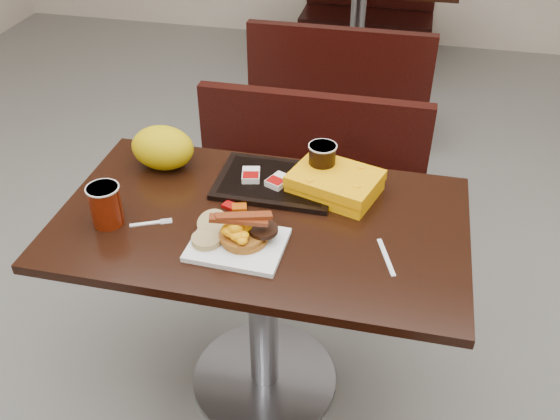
% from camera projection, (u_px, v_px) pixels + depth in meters
% --- Properties ---
extents(floor, '(6.00, 7.00, 0.01)m').
position_uv_depth(floor, '(265.00, 381.00, 2.23)').
color(floor, gray).
rests_on(floor, ground).
extents(table_near, '(1.20, 0.70, 0.75)m').
position_uv_depth(table_near, '(263.00, 308.00, 2.01)').
color(table_near, black).
rests_on(table_near, floor).
extents(bench_near_n, '(1.00, 0.46, 0.72)m').
position_uv_depth(bench_near_n, '(303.00, 194.00, 2.57)').
color(bench_near_n, black).
rests_on(bench_near_n, floor).
extents(table_far, '(1.20, 0.70, 0.75)m').
position_uv_depth(table_far, '(357.00, 33.00, 4.05)').
color(table_far, black).
rests_on(table_far, floor).
extents(bench_far_s, '(1.00, 0.46, 0.72)m').
position_uv_depth(bench_far_s, '(342.00, 78.00, 3.51)').
color(bench_far_s, black).
rests_on(bench_far_s, floor).
extents(bench_far_n, '(1.00, 0.46, 0.72)m').
position_uv_depth(bench_far_n, '(368.00, 3.00, 4.61)').
color(bench_far_n, black).
rests_on(bench_far_n, floor).
extents(platter, '(0.27, 0.21, 0.02)m').
position_uv_depth(platter, '(238.00, 245.00, 1.68)').
color(platter, white).
rests_on(platter, table_near).
extents(pancake_stack, '(0.15, 0.15, 0.03)m').
position_uv_depth(pancake_stack, '(244.00, 236.00, 1.68)').
color(pancake_stack, '#945418').
rests_on(pancake_stack, platter).
extents(sausage_patty, '(0.10, 0.10, 0.01)m').
position_uv_depth(sausage_patty, '(263.00, 229.00, 1.67)').
color(sausage_patty, black).
rests_on(sausage_patty, pancake_stack).
extents(scrambled_eggs, '(0.11, 0.10, 0.05)m').
position_uv_depth(scrambled_eggs, '(235.00, 229.00, 1.64)').
color(scrambled_eggs, '#FF9E05').
rests_on(scrambled_eggs, pancake_stack).
extents(bacon_strips, '(0.17, 0.11, 0.01)m').
position_uv_depth(bacon_strips, '(239.00, 219.00, 1.63)').
color(bacon_strips, '#410804').
rests_on(bacon_strips, scrambled_eggs).
extents(muffin_bottom, '(0.10, 0.10, 0.02)m').
position_uv_depth(muffin_bottom, '(206.00, 240.00, 1.67)').
color(muffin_bottom, tan).
rests_on(muffin_bottom, platter).
extents(muffin_top, '(0.10, 0.10, 0.05)m').
position_uv_depth(muffin_top, '(213.00, 224.00, 1.71)').
color(muffin_top, tan).
rests_on(muffin_top, platter).
extents(coffee_cup_near, '(0.12, 0.12, 0.12)m').
position_uv_depth(coffee_cup_near, '(106.00, 205.00, 1.73)').
color(coffee_cup_near, maroon).
rests_on(coffee_cup_near, table_near).
extents(fork, '(0.12, 0.07, 0.00)m').
position_uv_depth(fork, '(145.00, 224.00, 1.76)').
color(fork, white).
rests_on(fork, table_near).
extents(knife, '(0.06, 0.15, 0.00)m').
position_uv_depth(knife, '(386.00, 257.00, 1.65)').
color(knife, white).
rests_on(knife, table_near).
extents(condiment_syrup, '(0.05, 0.04, 0.01)m').
position_uv_depth(condiment_syrup, '(239.00, 207.00, 1.82)').
color(condiment_syrup, '#AD4007').
rests_on(condiment_syrup, table_near).
extents(condiment_ketchup, '(0.05, 0.04, 0.01)m').
position_uv_depth(condiment_ketchup, '(230.00, 206.00, 1.83)').
color(condiment_ketchup, '#8C0504').
rests_on(condiment_ketchup, table_near).
extents(tray, '(0.37, 0.26, 0.02)m').
position_uv_depth(tray, '(276.00, 182.00, 1.93)').
color(tray, black).
rests_on(tray, table_near).
extents(hashbrown_sleeve_left, '(0.07, 0.09, 0.02)m').
position_uv_depth(hashbrown_sleeve_left, '(251.00, 175.00, 1.93)').
color(hashbrown_sleeve_left, silver).
rests_on(hashbrown_sleeve_left, tray).
extents(hashbrown_sleeve_right, '(0.08, 0.09, 0.02)m').
position_uv_depth(hashbrown_sleeve_right, '(278.00, 181.00, 1.90)').
color(hashbrown_sleeve_right, silver).
rests_on(hashbrown_sleeve_right, tray).
extents(coffee_cup_far, '(0.09, 0.09, 0.12)m').
position_uv_depth(coffee_cup_far, '(322.00, 161.00, 1.90)').
color(coffee_cup_far, black).
rests_on(coffee_cup_far, tray).
extents(clamshell, '(0.31, 0.26, 0.07)m').
position_uv_depth(clamshell, '(335.00, 183.00, 1.87)').
color(clamshell, '#FFA404').
rests_on(clamshell, table_near).
extents(paper_bag, '(0.21, 0.16, 0.14)m').
position_uv_depth(paper_bag, '(163.00, 148.00, 1.97)').
color(paper_bag, '#CB9E06').
rests_on(paper_bag, table_near).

